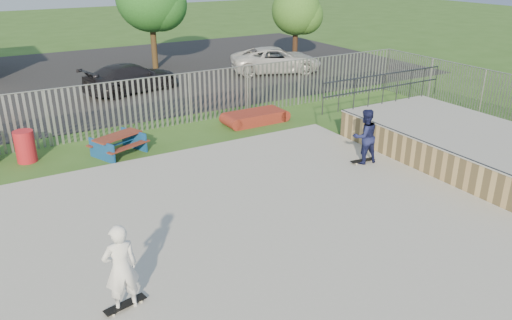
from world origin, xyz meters
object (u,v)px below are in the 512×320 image
car_dark (131,78)px  car_white (276,60)px  skater_navy (365,136)px  picnic_table (118,145)px  funbox (255,117)px  trash_bin_red (25,146)px  skater_white (121,268)px  tree_right (296,11)px

car_dark → car_white: size_ratio=0.93×
car_dark → skater_navy: (3.41, -12.72, 0.31)m
picnic_table → skater_navy: 8.01m
car_dark → skater_navy: size_ratio=2.73×
funbox → trash_bin_red: trash_bin_red is taller
trash_bin_red → skater_navy: bearing=-32.5°
car_white → trash_bin_red: bearing=136.6°
skater_white → trash_bin_red: bearing=-88.0°
car_white → car_dark: bearing=110.5°
picnic_table → funbox: (5.63, 0.66, -0.12)m
car_dark → tree_right: tree_right is taller
picnic_table → funbox: bearing=-16.5°
picnic_table → skater_navy: (6.30, -4.90, 0.67)m
skater_white → car_dark: bearing=-109.3°
funbox → skater_white: (-7.80, -8.69, 0.79)m
skater_navy → funbox: bearing=-76.1°
funbox → skater_navy: (0.67, -5.57, 0.79)m
picnic_table → trash_bin_red: (-2.74, 0.86, 0.17)m
tree_right → skater_white: (-16.23, -18.26, -2.05)m
funbox → picnic_table: bearing=-173.9°
car_white → tree_right: (2.83, 2.29, 2.34)m
trash_bin_red → picnic_table: bearing=-17.4°
trash_bin_red → skater_white: (0.57, -8.88, 0.50)m
funbox → trash_bin_red: bearing=178.1°
picnic_table → skater_navy: skater_navy is taller
picnic_table → trash_bin_red: bearing=139.5°
picnic_table → car_dark: size_ratio=0.42×
trash_bin_red → skater_white: size_ratio=0.60×
funbox → skater_white: size_ratio=1.29×
tree_right → car_dark: bearing=-167.8°
skater_navy → picnic_table: bearing=-30.8°
tree_right → funbox: bearing=-131.3°
funbox → car_white: 9.20m
tree_right → car_white: bearing=-141.1°
trash_bin_red → car_white: (13.96, 7.09, 0.21)m
car_dark → tree_right: size_ratio=1.03×
trash_bin_red → tree_right: tree_right is taller
car_white → funbox: bearing=162.1°
skater_navy → skater_white: 9.03m
skater_navy → car_white: bearing=-103.9°
tree_right → skater_white: size_ratio=2.64×
funbox → car_dark: size_ratio=0.47×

